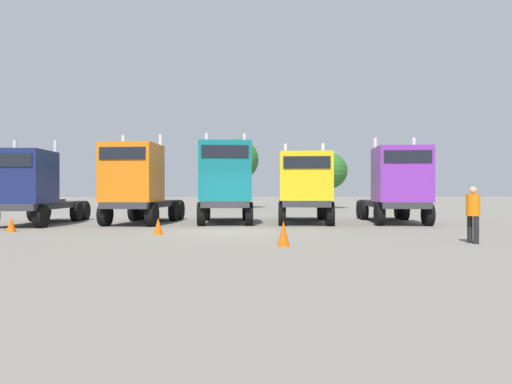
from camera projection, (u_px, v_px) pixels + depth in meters
name	position (u px, v px, depth m)	size (l,w,h in m)	color
ground	(228.00, 231.00, 17.26)	(200.00, 200.00, 0.00)	slate
semi_truck_navy	(29.00, 187.00, 20.06)	(2.91, 6.48, 4.02)	#333338
semi_truck_orange	(137.00, 184.00, 20.78)	(3.52, 6.28, 4.39)	#333338
semi_truck_teal	(225.00, 183.00, 21.10)	(2.71, 6.01, 4.50)	#333338
semi_truck_yellow	(305.00, 187.00, 21.35)	(3.46, 6.70, 4.01)	#333338
semi_truck_purple	(397.00, 185.00, 21.21)	(3.49, 6.69, 4.28)	#333338
visitor_in_hivis	(473.00, 210.00, 13.27)	(0.45, 0.46, 1.74)	black
traffic_cone_near	(11.00, 224.00, 17.01)	(0.36, 0.36, 0.60)	#F2590C
traffic_cone_mid	(158.00, 226.00, 15.89)	(0.36, 0.36, 0.62)	#F2590C
traffic_cone_far	(284.00, 233.00, 12.58)	(0.36, 0.36, 0.75)	#F2590C
oak_far_left	(127.00, 165.00, 39.89)	(3.00, 3.00, 5.53)	#4C3823
oak_far_centre	(238.00, 160.00, 40.59)	(3.95, 3.95, 6.52)	#4C3823
oak_far_right	(329.00, 171.00, 40.33)	(3.30, 3.30, 5.13)	#4C3823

